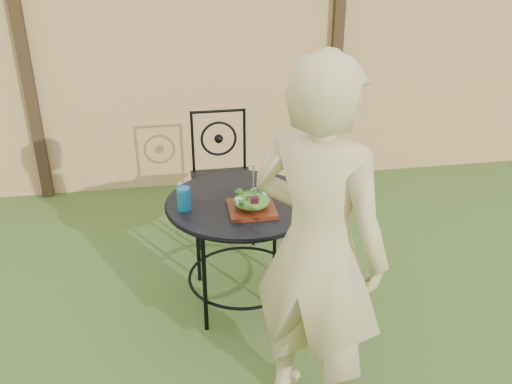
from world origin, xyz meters
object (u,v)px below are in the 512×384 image
salad_plate (252,209)px  diner (318,251)px  patio_chair (222,173)px  patio_table (242,221)px

salad_plate → diner: bearing=-77.5°
patio_chair → diner: (0.23, -1.83, 0.41)m
patio_table → diner: bearing=-76.9°
patio_table → patio_chair: (-0.02, 0.91, -0.08)m
patio_chair → patio_table: bearing=-88.7°
salad_plate → patio_chair: bearing=93.2°
diner → salad_plate: 0.82m
patio_chair → salad_plate: patio_chair is taller
patio_table → patio_chair: bearing=91.3°
patio_table → salad_plate: size_ratio=3.42×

